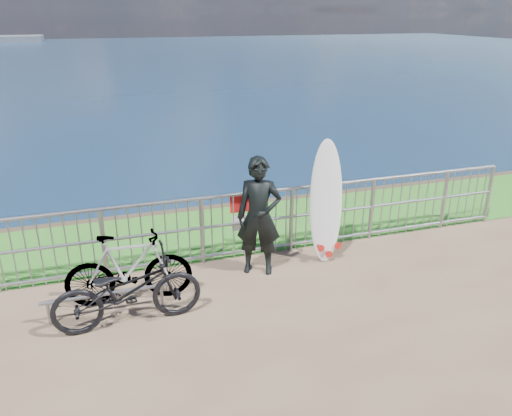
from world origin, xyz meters
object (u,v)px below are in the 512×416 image
object	(u,v)px
bicycle_near	(127,290)
surfboard	(326,206)
surfer	(259,217)
bicycle_far	(129,268)

from	to	relation	value
bicycle_near	surfboard	bearing A→B (deg)	-76.02
surfer	surfboard	xyz separation A→B (m)	(1.15, 0.12, -0.01)
surfboard	bicycle_near	size ratio (longest dim) A/B	1.04
bicycle_near	surfer	bearing A→B (deg)	-70.32
bicycle_near	bicycle_far	world-z (taller)	bicycle_far
surfboard	bicycle_near	xyz separation A→B (m)	(-3.18, -0.95, -0.41)
bicycle_far	bicycle_near	bearing A→B (deg)	177.52
surfboard	bicycle_near	distance (m)	3.34
bicycle_near	bicycle_far	distance (m)	0.55
surfboard	bicycle_far	size ratio (longest dim) A/B	1.14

